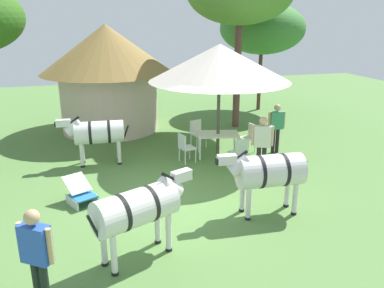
{
  "coord_description": "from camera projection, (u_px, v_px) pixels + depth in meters",
  "views": [
    {
      "loc": [
        -1.97,
        -8.71,
        4.22
      ],
      "look_at": [
        0.69,
        0.84,
        1.0
      ],
      "focal_mm": 36.8,
      "sensor_mm": 36.0,
      "label": 1
    }
  ],
  "objects": [
    {
      "name": "patio_dining_table",
      "position": [
        218.0,
        136.0,
        12.3
      ],
      "size": [
        1.43,
        1.09,
        0.74
      ],
      "rotation": [
        0.0,
        0.0,
        -0.23
      ],
      "color": "silver",
      "rests_on": "ground_plane"
    },
    {
      "name": "patio_chair_near_lawn",
      "position": [
        185.0,
        146.0,
        11.79
      ],
      "size": [
        0.51,
        0.53,
        0.9
      ],
      "rotation": [
        0.0,
        0.0,
        -1.33
      ],
      "color": "white",
      "rests_on": "ground_plane"
    },
    {
      "name": "patio_chair_near_hut",
      "position": [
        197.0,
        131.0,
        13.27
      ],
      "size": [
        0.54,
        0.53,
        0.9
      ],
      "rotation": [
        0.0,
        0.0,
        -2.84
      ],
      "color": "white",
      "rests_on": "ground_plane"
    },
    {
      "name": "zebra_nearest_camera",
      "position": [
        268.0,
        172.0,
        8.56
      ],
      "size": [
        2.12,
        0.79,
        1.54
      ],
      "rotation": [
        0.0,
        0.0,
        1.52
      ],
      "color": "silver",
      "rests_on": "ground_plane"
    },
    {
      "name": "ground_plane",
      "position": [
        174.0,
        195.0,
        9.78
      ],
      "size": [
        36.0,
        36.0,
        0.0
      ],
      "primitive_type": "plane",
      "color": "#557D3F"
    },
    {
      "name": "zebra_toward_hut",
      "position": [
        97.0,
        133.0,
        11.55
      ],
      "size": [
        2.1,
        0.74,
        1.5
      ],
      "rotation": [
        0.0,
        0.0,
        1.52
      ],
      "color": "silver",
      "rests_on": "ground_plane"
    },
    {
      "name": "acacia_tree_far_lawn",
      "position": [
        262.0,
        28.0,
        17.62
      ],
      "size": [
        3.81,
        3.81,
        4.86
      ],
      "color": "#503128",
      "rests_on": "ground_plane"
    },
    {
      "name": "striped_lounge_chair",
      "position": [
        81.0,
        193.0,
        9.27
      ],
      "size": [
        0.83,
        0.96,
        0.61
      ],
      "rotation": [
        0.0,
        0.0,
        3.6
      ],
      "color": "#246CBA",
      "rests_on": "ground_plane"
    },
    {
      "name": "guest_beside_umbrella",
      "position": [
        262.0,
        141.0,
        10.7
      ],
      "size": [
        0.55,
        0.37,
        1.67
      ],
      "rotation": [
        0.0,
        0.0,
        2.72
      ],
      "color": "black",
      "rests_on": "ground_plane"
    },
    {
      "name": "guest_behind_table",
      "position": [
        276.0,
        124.0,
        12.52
      ],
      "size": [
        0.57,
        0.23,
        1.6
      ],
      "rotation": [
        0.0,
        0.0,
        3.08
      ],
      "color": "black",
      "rests_on": "ground_plane"
    },
    {
      "name": "patio_chair_east_end",
      "position": [
        240.0,
        151.0,
        11.36
      ],
      "size": [
        0.52,
        0.51,
        0.9
      ],
      "rotation": [
        0.0,
        0.0,
        0.23
      ],
      "color": "silver",
      "rests_on": "ground_plane"
    },
    {
      "name": "standing_watcher",
      "position": [
        36.0,
        251.0,
        5.66
      ],
      "size": [
        0.5,
        0.43,
        1.66
      ],
      "rotation": [
        0.0,
        0.0,
        -0.62
      ],
      "color": "black",
      "rests_on": "ground_plane"
    },
    {
      "name": "patio_chair_west_end",
      "position": [
        250.0,
        136.0,
        12.81
      ],
      "size": [
        0.49,
        0.5,
        0.9
      ],
      "rotation": [
        0.0,
        0.0,
        -4.55
      ],
      "color": "white",
      "rests_on": "ground_plane"
    },
    {
      "name": "thatched_hut",
      "position": [
        108.0,
        70.0,
        14.75
      ],
      "size": [
        4.92,
        4.92,
        3.98
      ],
      "rotation": [
        0.0,
        0.0,
        3.8
      ],
      "color": "beige",
      "rests_on": "ground_plane"
    },
    {
      "name": "zebra_by_umbrella",
      "position": [
        138.0,
        208.0,
        6.95
      ],
      "size": [
        2.04,
        1.21,
        1.53
      ],
      "rotation": [
        0.0,
        0.0,
        5.13
      ],
      "color": "silver",
      "rests_on": "ground_plane"
    },
    {
      "name": "shade_umbrella",
      "position": [
        220.0,
        63.0,
        11.59
      ],
      "size": [
        4.24,
        4.24,
        3.47
      ],
      "color": "#4E463A",
      "rests_on": "ground_plane"
    }
  ]
}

